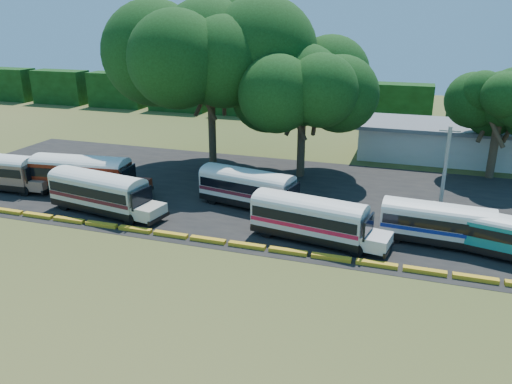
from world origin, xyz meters
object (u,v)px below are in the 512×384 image
(bus_red, at_px, (84,172))
(tree_west, at_px, (210,52))
(bus_white_red, at_px, (312,217))
(bus_teal, at_px, (487,230))
(bus_cream_west, at_px, (100,190))

(bus_red, distance_m, tree_west, 17.16)
(bus_white_red, bearing_deg, bus_teal, 17.75)
(tree_west, bearing_deg, bus_teal, -27.32)
(bus_cream_west, bearing_deg, bus_teal, 12.55)
(bus_cream_west, distance_m, bus_white_red, 17.68)
(bus_cream_west, height_order, bus_teal, bus_cream_west)
(bus_red, bearing_deg, bus_cream_west, -46.48)
(bus_white_red, xyz_separation_m, tree_west, (-14.03, 15.09, 10.15))
(bus_red, bearing_deg, bus_teal, -9.19)
(bus_red, xyz_separation_m, bus_teal, (33.69, -1.81, -0.35))
(bus_cream_west, relative_size, tree_west, 0.62)
(bus_red, xyz_separation_m, bus_white_red, (21.89, -3.55, -0.17))
(bus_cream_west, bearing_deg, bus_white_red, 9.21)
(bus_red, height_order, bus_white_red, bus_red)
(bus_red, distance_m, bus_white_red, 22.17)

